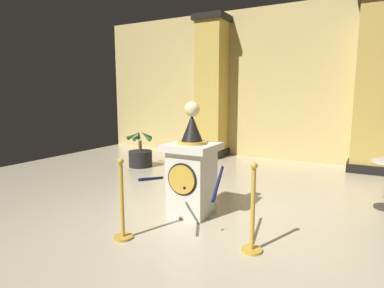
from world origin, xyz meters
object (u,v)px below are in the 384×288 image
at_px(stanchion_near, 122,211).
at_px(stanchion_far, 252,221).
at_px(potted_palm_left, 140,156).
at_px(pedestal_clock, 192,171).

bearing_deg(stanchion_near, stanchion_far, 16.52).
bearing_deg(stanchion_near, potted_palm_left, 124.71).
bearing_deg(potted_palm_left, stanchion_near, -55.29).
distance_m(pedestal_clock, stanchion_far, 1.39).
bearing_deg(pedestal_clock, stanchion_far, -30.95).
xyz_separation_m(pedestal_clock, potted_palm_left, (-2.68, 2.22, -0.40)).
bearing_deg(stanchion_near, pedestal_clock, 73.19).
relative_size(pedestal_clock, potted_palm_left, 1.80).
height_order(pedestal_clock, potted_palm_left, pedestal_clock).
relative_size(stanchion_near, potted_palm_left, 1.09).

